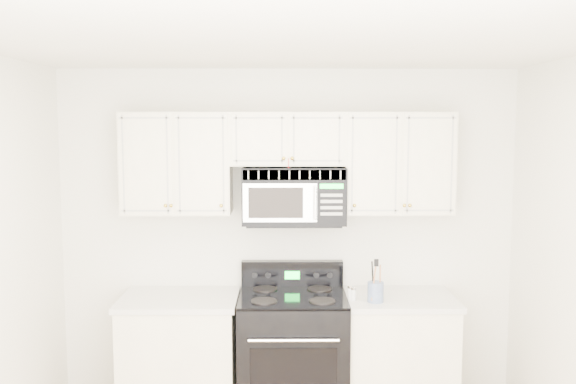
{
  "coord_description": "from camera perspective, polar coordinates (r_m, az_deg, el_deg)",
  "views": [
    {
      "loc": [
        -0.04,
        -3.17,
        2.2
      ],
      "look_at": [
        0.0,
        1.3,
        1.71
      ],
      "focal_mm": 40.0,
      "sensor_mm": 36.0,
      "label": 1
    }
  ],
  "objects": [
    {
      "name": "base_cabinet_right",
      "position": [
        5.01,
        9.48,
        -14.57
      ],
      "size": [
        0.86,
        0.65,
        0.92
      ],
      "color": "#EEE6C7",
      "rests_on": "ground"
    },
    {
      "name": "range",
      "position": [
        4.9,
        0.42,
        -14.23
      ],
      "size": [
        0.79,
        0.71,
        1.13
      ],
      "color": "black",
      "rests_on": "ground"
    },
    {
      "name": "upper_cabinets",
      "position": [
        4.76,
        -0.03,
        3.06
      ],
      "size": [
        2.44,
        0.37,
        0.75
      ],
      "color": "#EEE6C7",
      "rests_on": "ground"
    },
    {
      "name": "base_cabinet_left",
      "position": [
        5.0,
        -9.54,
        -14.62
      ],
      "size": [
        0.86,
        0.65,
        0.92
      ],
      "color": "#EEE6C7",
      "rests_on": "ground"
    },
    {
      "name": "microwave",
      "position": [
        4.76,
        0.53,
        -0.26
      ],
      "size": [
        0.76,
        0.43,
        0.42
      ],
      "color": "black",
      "rests_on": "ground"
    },
    {
      "name": "utensil_crock",
      "position": [
        4.66,
        7.79,
        -8.74
      ],
      "size": [
        0.12,
        0.12,
        0.31
      ],
      "color": "slate",
      "rests_on": "base_cabinet_right"
    },
    {
      "name": "shaker_salt",
      "position": [
        4.69,
        5.58,
        -8.9
      ],
      "size": [
        0.05,
        0.05,
        0.11
      ],
      "color": "silver",
      "rests_on": "base_cabinet_right"
    },
    {
      "name": "shaker_pepper",
      "position": [
        4.68,
        5.82,
        -9.01
      ],
      "size": [
        0.04,
        0.04,
        0.1
      ],
      "color": "silver",
      "rests_on": "base_cabinet_right"
    },
    {
      "name": "room",
      "position": [
        3.3,
        0.19,
        -9.57
      ],
      "size": [
        3.51,
        3.51,
        2.61
      ],
      "color": "olive",
      "rests_on": "ground"
    }
  ]
}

